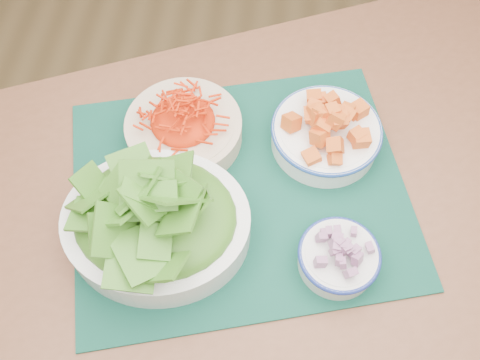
{
  "coord_description": "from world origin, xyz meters",
  "views": [
    {
      "loc": [
        0.06,
        -0.22,
        1.49
      ],
      "look_at": [
        0.02,
        0.18,
        0.78
      ],
      "focal_mm": 40.0,
      "sensor_mm": 36.0,
      "label": 1
    }
  ],
  "objects_px": {
    "table": "(269,245)",
    "squash_bowl": "(327,129)",
    "lettuce_bowl": "(155,216)",
    "onion_bowl": "(339,256)",
    "placemat": "(240,190)",
    "carrot_bowl": "(183,125)"
  },
  "relations": [
    {
      "from": "placemat",
      "to": "carrot_bowl",
      "type": "bearing_deg",
      "value": 123.0
    },
    {
      "from": "placemat",
      "to": "lettuce_bowl",
      "type": "height_order",
      "value": "lettuce_bowl"
    },
    {
      "from": "table",
      "to": "squash_bowl",
      "type": "distance_m",
      "value": 0.22
    },
    {
      "from": "placemat",
      "to": "lettuce_bowl",
      "type": "xyz_separation_m",
      "value": [
        -0.11,
        -0.09,
        0.06
      ]
    },
    {
      "from": "table",
      "to": "onion_bowl",
      "type": "bearing_deg",
      "value": -57.55
    },
    {
      "from": "table",
      "to": "squash_bowl",
      "type": "xyz_separation_m",
      "value": [
        0.08,
        0.14,
        0.15
      ]
    },
    {
      "from": "table",
      "to": "placemat",
      "type": "distance_m",
      "value": 0.13
    },
    {
      "from": "placemat",
      "to": "carrot_bowl",
      "type": "height_order",
      "value": "carrot_bowl"
    },
    {
      "from": "onion_bowl",
      "to": "carrot_bowl",
      "type": "bearing_deg",
      "value": 141.47
    },
    {
      "from": "squash_bowl",
      "to": "lettuce_bowl",
      "type": "bearing_deg",
      "value": -141.97
    },
    {
      "from": "carrot_bowl",
      "to": "lettuce_bowl",
      "type": "relative_size",
      "value": 0.76
    },
    {
      "from": "lettuce_bowl",
      "to": "squash_bowl",
      "type": "bearing_deg",
      "value": 34.92
    },
    {
      "from": "placemat",
      "to": "squash_bowl",
      "type": "height_order",
      "value": "squash_bowl"
    },
    {
      "from": "placemat",
      "to": "lettuce_bowl",
      "type": "relative_size",
      "value": 1.83
    },
    {
      "from": "onion_bowl",
      "to": "squash_bowl",
      "type": "bearing_deg",
      "value": 95.82
    },
    {
      "from": "squash_bowl",
      "to": "lettuce_bowl",
      "type": "xyz_separation_m",
      "value": [
        -0.24,
        -0.19,
        0.02
      ]
    },
    {
      "from": "placemat",
      "to": "carrot_bowl",
      "type": "relative_size",
      "value": 2.41
    },
    {
      "from": "table",
      "to": "lettuce_bowl",
      "type": "bearing_deg",
      "value": 171.2
    },
    {
      "from": "table",
      "to": "onion_bowl",
      "type": "relative_size",
      "value": 11.74
    },
    {
      "from": "lettuce_bowl",
      "to": "onion_bowl",
      "type": "relative_size",
      "value": 2.4
    },
    {
      "from": "carrot_bowl",
      "to": "squash_bowl",
      "type": "xyz_separation_m",
      "value": [
        0.23,
        0.01,
        0.0
      ]
    },
    {
      "from": "carrot_bowl",
      "to": "onion_bowl",
      "type": "xyz_separation_m",
      "value": [
        0.25,
        -0.2,
        -0.01
      ]
    }
  ]
}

